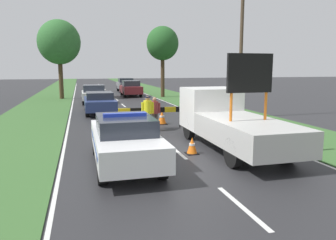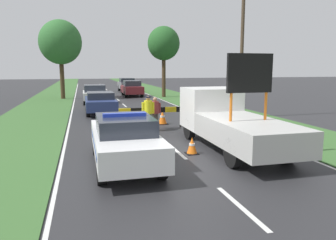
# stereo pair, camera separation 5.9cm
# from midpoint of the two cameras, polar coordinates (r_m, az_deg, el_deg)

# --- Properties ---
(ground_plane) EXTENTS (160.00, 160.00, 0.00)m
(ground_plane) POSITION_cam_midpoint_polar(r_m,az_deg,el_deg) (10.92, 2.58, -6.44)
(ground_plane) COLOR #28282B
(lane_markings) EXTENTS (7.87, 68.52, 0.01)m
(lane_markings) POSITION_cam_midpoint_polar(r_m,az_deg,el_deg) (29.31, -8.68, 3.28)
(lane_markings) COLOR silver
(lane_markings) RESTS_ON ground
(grass_verge_left) EXTENTS (4.04, 120.00, 0.03)m
(grass_verge_left) POSITION_cam_midpoint_polar(r_m,az_deg,el_deg) (30.30, -20.27, 3.03)
(grass_verge_left) COLOR #38602D
(grass_verge_left) RESTS_ON ground
(grass_verge_right) EXTENTS (4.04, 120.00, 0.03)m
(grass_verge_right) POSITION_cam_midpoint_polar(r_m,az_deg,el_deg) (31.53, 2.03, 3.81)
(grass_verge_right) COLOR #38602D
(grass_verge_right) RESTS_ON ground
(police_car) EXTENTS (1.80, 4.87, 1.62)m
(police_car) POSITION_cam_midpoint_polar(r_m,az_deg,el_deg) (9.89, -7.70, -3.36)
(police_car) COLOR white
(police_car) RESTS_ON ground
(work_truck) EXTENTS (2.10, 6.37, 3.37)m
(work_truck) POSITION_cam_midpoint_polar(r_m,az_deg,el_deg) (12.23, 10.27, 0.12)
(work_truck) COLOR white
(work_truck) RESTS_ON ground
(road_barrier) EXTENTS (3.37, 0.08, 1.02)m
(road_barrier) POSITION_cam_midpoint_polar(r_m,az_deg,el_deg) (15.85, -2.68, 1.56)
(road_barrier) COLOR black
(road_barrier) RESTS_ON ground
(police_officer) EXTENTS (0.59, 0.38, 1.65)m
(police_officer) POSITION_cam_midpoint_polar(r_m,az_deg,el_deg) (15.08, -3.68, 1.68)
(police_officer) COLOR #191E38
(police_officer) RESTS_ON ground
(pedestrian_civilian) EXTENTS (0.56, 0.35, 1.55)m
(pedestrian_civilian) POSITION_cam_midpoint_polar(r_m,az_deg,el_deg) (15.53, -2.44, 1.64)
(pedestrian_civilian) COLOR brown
(pedestrian_civilian) RESTS_ON ground
(traffic_cone_near_police) EXTENTS (0.46, 0.46, 0.63)m
(traffic_cone_near_police) POSITION_cam_midpoint_polar(r_m,az_deg,el_deg) (16.63, 3.54, 0.05)
(traffic_cone_near_police) COLOR black
(traffic_cone_near_police) RESTS_ON ground
(traffic_cone_centre_front) EXTENTS (0.49, 0.49, 0.68)m
(traffic_cone_centre_front) POSITION_cam_midpoint_polar(r_m,az_deg,el_deg) (13.12, -4.84, -2.30)
(traffic_cone_centre_front) COLOR black
(traffic_cone_centre_front) RESTS_ON ground
(traffic_cone_near_truck) EXTENTS (0.52, 0.52, 0.72)m
(traffic_cone_near_truck) POSITION_cam_midpoint_polar(r_m,az_deg,el_deg) (17.10, -1.16, 0.47)
(traffic_cone_near_truck) COLOR black
(traffic_cone_near_truck) RESTS_ON ground
(traffic_cone_behind_barrier) EXTENTS (0.41, 0.41, 0.57)m
(traffic_cone_behind_barrier) POSITION_cam_midpoint_polar(r_m,az_deg,el_deg) (11.25, 4.05, -4.49)
(traffic_cone_behind_barrier) COLOR black
(traffic_cone_behind_barrier) RESTS_ON ground
(traffic_cone_lane_edge) EXTENTS (0.49, 0.49, 0.68)m
(traffic_cone_lane_edge) POSITION_cam_midpoint_polar(r_m,az_deg,el_deg) (15.10, -8.78, -0.88)
(traffic_cone_lane_edge) COLOR black
(traffic_cone_lane_edge) RESTS_ON ground
(queued_car_hatch_blue) EXTENTS (1.85, 4.45, 1.39)m
(queued_car_hatch_blue) POSITION_cam_midpoint_polar(r_m,az_deg,el_deg) (21.46, -11.91, 3.05)
(queued_car_hatch_blue) COLOR navy
(queued_car_hatch_blue) RESTS_ON ground
(queued_car_van_white) EXTENTS (1.89, 3.97, 1.52)m
(queued_car_van_white) POSITION_cam_midpoint_polar(r_m,az_deg,el_deg) (27.85, -12.87, 4.49)
(queued_car_van_white) COLOR silver
(queued_car_van_white) RESTS_ON ground
(queued_car_wagon_maroon) EXTENTS (1.84, 4.16, 1.60)m
(queued_car_wagon_maroon) POSITION_cam_midpoint_polar(r_m,az_deg,el_deg) (34.05, -6.54, 5.50)
(queued_car_wagon_maroon) COLOR maroon
(queued_car_wagon_maroon) RESTS_ON ground
(queued_car_suv_grey) EXTENTS (1.82, 4.45, 1.67)m
(queued_car_suv_grey) POSITION_cam_midpoint_polar(r_m,az_deg,el_deg) (40.66, -7.45, 6.13)
(queued_car_suv_grey) COLOR slate
(queued_car_suv_grey) RESTS_ON ground
(roadside_tree_near_left) EXTENTS (3.87, 3.87, 7.28)m
(roadside_tree_near_left) POSITION_cam_midpoint_polar(r_m,az_deg,el_deg) (32.51, -18.49, 12.70)
(roadside_tree_near_left) COLOR #42301E
(roadside_tree_near_left) RESTS_ON ground
(roadside_tree_near_right) EXTENTS (3.13, 3.13, 6.93)m
(roadside_tree_near_right) POSITION_cam_midpoint_polar(r_m,az_deg,el_deg) (32.88, -1.01, 13.12)
(roadside_tree_near_right) COLOR #42301E
(roadside_tree_near_right) RESTS_ON ground
(utility_pole) EXTENTS (1.20, 0.20, 8.92)m
(utility_pole) POSITION_cam_midpoint_polar(r_m,az_deg,el_deg) (19.71, 12.58, 13.70)
(utility_pole) COLOR #473828
(utility_pole) RESTS_ON ground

